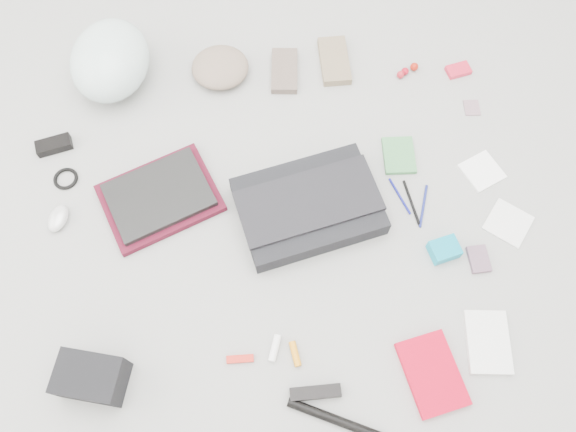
{
  "coord_description": "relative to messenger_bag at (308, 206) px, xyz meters",
  "views": [
    {
      "loc": [
        -0.04,
        -0.69,
        1.62
      ],
      "look_at": [
        0.0,
        0.0,
        0.05
      ],
      "focal_mm": 35.0,
      "sensor_mm": 36.0,
      "label": 1
    }
  ],
  "objects": [
    {
      "name": "ground_plane",
      "position": [
        -0.06,
        -0.04,
        -0.04
      ],
      "size": [
        4.0,
        4.0,
        0.0
      ],
      "primitive_type": "plane",
      "color": "gray"
    },
    {
      "name": "messenger_bag",
      "position": [
        0.0,
        0.0,
        0.0
      ],
      "size": [
        0.49,
        0.4,
        0.07
      ],
      "primitive_type": "cube",
      "rotation": [
        0.0,
        0.0,
        0.26
      ],
      "color": "black",
      "rests_on": "ground_plane"
    },
    {
      "name": "bag_flap",
      "position": [
        0.0,
        -0.0,
        0.04
      ],
      "size": [
        0.47,
        0.3,
        0.01
      ],
      "primitive_type": "cube",
      "rotation": [
        0.0,
        0.0,
        0.26
      ],
      "color": "black",
      "rests_on": "messenger_bag"
    },
    {
      "name": "laptop_sleeve",
      "position": [
        -0.47,
        0.07,
        -0.02
      ],
      "size": [
        0.43,
        0.38,
        0.02
      ],
      "primitive_type": "cube",
      "rotation": [
        0.0,
        0.0,
        0.42
      ],
      "color": "#4E0C1E",
      "rests_on": "ground_plane"
    },
    {
      "name": "laptop",
      "position": [
        -0.47,
        0.07,
        -0.0
      ],
      "size": [
        0.37,
        0.33,
        0.02
      ],
      "primitive_type": "cube",
      "rotation": [
        0.0,
        0.0,
        0.42
      ],
      "color": "black",
      "rests_on": "laptop_sleeve"
    },
    {
      "name": "bike_helmet",
      "position": [
        -0.63,
        0.55,
        0.06
      ],
      "size": [
        0.31,
        0.36,
        0.2
      ],
      "primitive_type": "ellipsoid",
      "rotation": [
        0.0,
        0.0,
        -0.17
      ],
      "color": "white",
      "rests_on": "ground_plane"
    },
    {
      "name": "beanie",
      "position": [
        -0.27,
        0.55,
        -0.0
      ],
      "size": [
        0.2,
        0.19,
        0.07
      ],
      "primitive_type": "ellipsoid",
      "rotation": [
        0.0,
        0.0,
        -0.01
      ],
      "color": "#846F5E",
      "rests_on": "ground_plane"
    },
    {
      "name": "mitten_left",
      "position": [
        -0.04,
        0.54,
        -0.02
      ],
      "size": [
        0.1,
        0.19,
        0.03
      ],
      "primitive_type": "cube",
      "rotation": [
        0.0,
        0.0,
        -0.07
      ],
      "color": "#69584E",
      "rests_on": "ground_plane"
    },
    {
      "name": "mitten_right",
      "position": [
        0.14,
        0.57,
        -0.02
      ],
      "size": [
        0.11,
        0.2,
        0.03
      ],
      "primitive_type": "cube",
      "rotation": [
        0.0,
        0.0,
        0.04
      ],
      "color": "#847056",
      "rests_on": "ground_plane"
    },
    {
      "name": "power_brick",
      "position": [
        -0.83,
        0.28,
        -0.02
      ],
      "size": [
        0.12,
        0.08,
        0.03
      ],
      "primitive_type": "cube",
      "rotation": [
        0.0,
        0.0,
        0.27
      ],
      "color": "black",
      "rests_on": "ground_plane"
    },
    {
      "name": "cable_coil",
      "position": [
        -0.78,
        0.16,
        -0.03
      ],
      "size": [
        0.09,
        0.09,
        0.01
      ],
      "primitive_type": "torus",
      "rotation": [
        0.0,
        0.0,
        0.08
      ],
      "color": "black",
      "rests_on": "ground_plane"
    },
    {
      "name": "mouse",
      "position": [
        -0.78,
        0.01,
        -0.02
      ],
      "size": [
        0.08,
        0.11,
        0.04
      ],
      "primitive_type": "ellipsoid",
      "rotation": [
        0.0,
        0.0,
        -0.29
      ],
      "color": "silver",
      "rests_on": "ground_plane"
    },
    {
      "name": "camera_bag",
      "position": [
        -0.63,
        -0.49,
        0.02
      ],
      "size": [
        0.2,
        0.16,
        0.11
      ],
      "primitive_type": "cube",
      "rotation": [
        0.0,
        0.0,
        -0.23
      ],
      "color": "black",
      "rests_on": "ground_plane"
    },
    {
      "name": "multitool",
      "position": [
        -0.23,
        -0.45,
        -0.03
      ],
      "size": [
        0.08,
        0.02,
        0.01
      ],
      "primitive_type": "cube",
      "rotation": [
        0.0,
        0.0,
        0.01
      ],
      "color": "red",
      "rests_on": "ground_plane"
    },
    {
      "name": "toiletry_tube_white",
      "position": [
        -0.13,
        -0.43,
        -0.02
      ],
      "size": [
        0.04,
        0.08,
        0.02
      ],
      "primitive_type": "cylinder",
      "rotation": [
        1.57,
        0.0,
        -0.29
      ],
      "color": "white",
      "rests_on": "ground_plane"
    },
    {
      "name": "toiletry_tube_orange",
      "position": [
        -0.07,
        -0.45,
        -0.03
      ],
      "size": [
        0.03,
        0.07,
        0.02
      ],
      "primitive_type": "cylinder",
      "rotation": [
        1.57,
        0.0,
        0.19
      ],
      "color": "orange",
      "rests_on": "ground_plane"
    },
    {
      "name": "u_lock",
      "position": [
        -0.02,
        -0.55,
        -0.02
      ],
      "size": [
        0.14,
        0.04,
        0.03
      ],
      "primitive_type": "cube",
      "rotation": [
        0.0,
        0.0,
        0.04
      ],
      "color": "black",
      "rests_on": "ground_plane"
    },
    {
      "name": "bike_pump",
      "position": [
        0.03,
        -0.63,
        -0.02
      ],
      "size": [
        0.27,
        0.13,
        0.03
      ],
      "primitive_type": "cylinder",
      "rotation": [
        0.0,
        1.57,
        -0.4
      ],
      "color": "black",
      "rests_on": "ground_plane"
    },
    {
      "name": "book_red",
      "position": [
        0.31,
        -0.52,
        -0.02
      ],
      "size": [
        0.19,
        0.24,
        0.02
      ],
      "primitive_type": "cube",
      "rotation": [
        0.0,
        0.0,
        0.24
      ],
      "color": "red",
      "rests_on": "ground_plane"
    },
    {
      "name": "book_white",
      "position": [
        0.48,
        -0.44,
        -0.03
      ],
      "size": [
        0.13,
        0.19,
        0.02
      ],
      "primitive_type": "cube",
      "rotation": [
        0.0,
        0.0,
        -0.08
      ],
      "color": "white",
      "rests_on": "ground_plane"
    },
    {
      "name": "notepad",
      "position": [
        0.31,
        0.18,
        -0.03
      ],
      "size": [
        0.1,
        0.14,
        0.02
      ],
      "primitive_type": "cube",
      "rotation": [
        0.0,
        0.0,
        -0.02
      ],
      "color": "#408148",
      "rests_on": "ground_plane"
    },
    {
      "name": "pen_blue",
      "position": [
        0.3,
        0.03,
        -0.03
      ],
      "size": [
        0.06,
        0.13,
        0.01
      ],
      "primitive_type": "cylinder",
      "rotation": [
        1.57,
        0.0,
        0.37
      ],
      "color": "navy",
      "rests_on": "ground_plane"
    },
    {
      "name": "pen_black",
      "position": [
        0.33,
        0.01,
        -0.03
      ],
      "size": [
        0.04,
        0.16,
        0.01
      ],
      "primitive_type": "cylinder",
      "rotation": [
        1.57,
        0.0,
        0.17
      ],
      "color": "black",
      "rests_on": "ground_plane"
    },
    {
      "name": "pen_navy",
      "position": [
        0.37,
        -0.01,
        -0.03
      ],
      "size": [
        0.05,
        0.15,
        0.01
      ],
      "primitive_type": "cylinder",
      "rotation": [
        1.57,
        0.0,
        -0.3
      ],
      "color": "navy",
      "rests_on": "ground_plane"
    },
    {
      "name": "accordion_wallet",
      "position": [
        0.4,
        -0.16,
        -0.01
      ],
      "size": [
        0.1,
        0.09,
        0.04
      ],
      "primitive_type": "cube",
      "rotation": [
        0.0,
        0.0,
        0.27
      ],
      "color": "#048EB2",
      "rests_on": "ground_plane"
    },
    {
      "name": "card_deck",
      "position": [
        0.51,
        -0.19,
        -0.03
      ],
      "size": [
        0.06,
        0.09,
        0.02
      ],
      "primitive_type": "cube",
      "rotation": [
        0.0,
        0.0,
        0.06
      ],
      "color": "#735467",
      "rests_on": "ground_plane"
    },
    {
      "name": "napkin_top",
      "position": [
        0.58,
        0.11,
        -0.03
      ],
      "size": [
        0.15,
        0.15,
        0.01
      ],
      "primitive_type": "cube",
      "rotation": [
        0.0,
        0.0,
        0.45
      ],
      "color": "white",
      "rests_on": "ground_plane"
    },
    {
      "name": "napkin_bottom",
      "position": [
        0.63,
        -0.08,
        -0.03
      ],
      "size": [
        0.17,
        0.17,
        0.01
      ],
      "primitive_type": "cube",
      "rotation": [
        0.0,
        0.0,
        0.93
      ],
      "color": "white",
      "rests_on": "ground_plane"
    },
    {
      "name": "lollipop_a",
      "position": [
        0.36,
        0.5,
        -0.02
      ],
      "size": [
        0.03,
        0.03,
        0.03
      ],
      "primitive_type": "sphere",
      "rotation": [
        0.0,
        0.0,
        0.11
      ],
      "color": "#A81A25",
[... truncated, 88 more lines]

